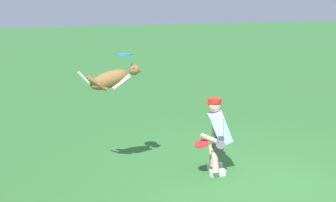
% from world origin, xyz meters
% --- Properties ---
extents(ground_plane, '(60.00, 60.00, 0.00)m').
position_xyz_m(ground_plane, '(0.00, 0.00, 0.00)').
color(ground_plane, '#316A31').
extents(person, '(0.64, 0.66, 1.29)m').
position_xyz_m(person, '(0.33, -0.81, 0.70)').
color(person, silver).
rests_on(person, ground_plane).
extents(dog, '(1.05, 0.31, 0.46)m').
position_xyz_m(dog, '(2.01, -1.17, 1.64)').
color(dog, olive).
extents(frisbee_flying, '(0.36, 0.36, 0.05)m').
position_xyz_m(frisbee_flying, '(1.80, -1.18, 2.02)').
color(frisbee_flying, '#1C84F1').
extents(frisbee_held, '(0.32, 0.33, 0.11)m').
position_xyz_m(frisbee_held, '(0.67, -0.63, 0.61)').
color(frisbee_held, red).
rests_on(frisbee_held, person).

